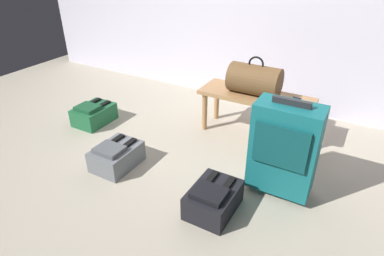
# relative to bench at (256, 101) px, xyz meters

# --- Properties ---
(ground_plane) EXTENTS (6.60, 6.60, 0.00)m
(ground_plane) POSITION_rel_bench_xyz_m (-0.21, -0.85, -0.34)
(ground_plane) COLOR #B2A893
(bench) EXTENTS (1.00, 0.36, 0.41)m
(bench) POSITION_rel_bench_xyz_m (0.00, 0.00, 0.00)
(bench) COLOR #A87A4C
(bench) RESTS_ON ground
(duffel_bag_brown) EXTENTS (0.44, 0.26, 0.34)m
(duffel_bag_brown) POSITION_rel_bench_xyz_m (-0.03, -0.00, 0.19)
(duffel_bag_brown) COLOR brown
(duffel_bag_brown) RESTS_ON bench
(cell_phone) EXTENTS (0.07, 0.14, 0.01)m
(cell_phone) POSITION_rel_bench_xyz_m (0.33, 0.03, 0.07)
(cell_phone) COLOR #191E4C
(cell_phone) RESTS_ON bench
(suitcase_upright_teal) EXTENTS (0.43, 0.25, 0.73)m
(suitcase_upright_teal) POSITION_rel_bench_xyz_m (0.45, -0.69, 0.03)
(suitcase_upright_teal) COLOR #14666B
(suitcase_upright_teal) RESTS_ON ground
(backpack_grey) EXTENTS (0.28, 0.38, 0.21)m
(backpack_grey) POSITION_rel_bench_xyz_m (-0.77, -1.01, -0.25)
(backpack_grey) COLOR slate
(backpack_grey) RESTS_ON ground
(backpack_green) EXTENTS (0.28, 0.38, 0.21)m
(backpack_green) POSITION_rel_bench_xyz_m (-1.45, -0.56, -0.25)
(backpack_green) COLOR #1E6038
(backpack_green) RESTS_ON ground
(backpack_dark) EXTENTS (0.28, 0.38, 0.21)m
(backpack_dark) POSITION_rel_bench_xyz_m (0.13, -1.08, -0.25)
(backpack_dark) COLOR black
(backpack_dark) RESTS_ON ground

